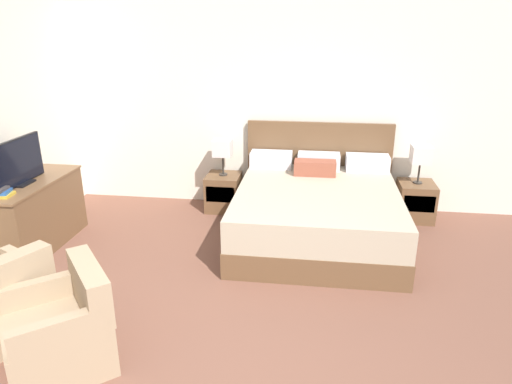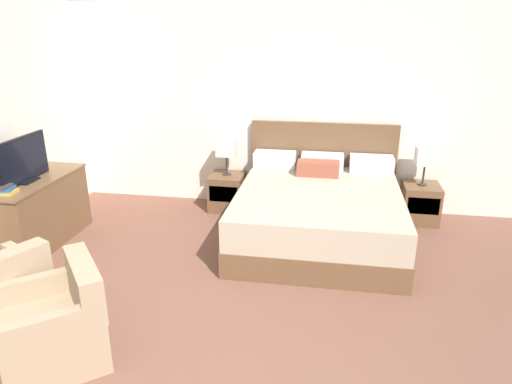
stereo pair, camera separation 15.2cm
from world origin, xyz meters
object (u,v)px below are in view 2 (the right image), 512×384
Objects in this scene: book_blue_cover at (2,189)px; armchair_companion at (57,327)px; nightstand_left at (227,192)px; table_lamp_left at (226,148)px; bed at (318,212)px; book_red_cover at (4,192)px; dresser at (38,211)px; book_small_top at (1,186)px; table_lamp_right at (426,157)px; nightstand_right at (420,203)px; tv at (23,161)px.

book_blue_cover is 0.23× the size of armchair_companion.
table_lamp_left reaches higher than nightstand_left.
bed is 8.94× the size of book_red_cover.
book_blue_cover is at bearing -160.22° from bed.
book_small_top reaches higher than dresser.
book_red_cover reaches higher than dresser.
book_red_cover is (-1.86, -1.87, 0.55)m from nightstand_left.
book_red_cover is at bearing -156.88° from table_lamp_right.
nightstand_left is at bearing 44.75° from book_small_top.
table_lamp_right is 4.44m from armchair_companion.
bed is at bearing 53.52° from armchair_companion.
book_small_top reaches higher than armchair_companion.
nightstand_right is (2.52, 0.00, 0.00)m from nightstand_left.
book_small_top is (-1.88, -1.87, -0.01)m from table_lamp_left.
table_lamp_left is 2.65m from book_small_top.
table_lamp_left is at bearing 180.00° from table_lamp_right.
table_lamp_right reaches higher than armchair_companion.
bed is 3.37m from book_blue_cover.
tv is 3.48× the size of book_blue_cover.
nightstand_left and nightstand_right have the same top height.
book_blue_cover is at bearing -91.42° from dresser.
nightstand_right is 4.40m from armchair_companion.
armchair_companion is at bearing -53.03° from dresser.
nightstand_left is 2.72m from book_small_top.
book_small_top reaches higher than nightstand_left.
nightstand_left is (-1.26, 0.74, -0.09)m from bed.
tv is 3.32× the size of book_red_cover.
nightstand_left is at bearing 80.34° from armchair_companion.
dresser is (-4.38, -1.41, -0.45)m from table_lamp_right.
table_lamp_right is 2.70× the size of book_small_top.
armchair_companion is at bearing -133.96° from nightstand_right.
nightstand_right is (1.26, 0.74, -0.09)m from bed.
bed is at bearing -30.46° from table_lamp_left.
book_red_cover is at bearing -88.99° from tv.
bed reaches higher than nightstand_right.
nightstand_right is 0.62× the size of tv.
table_lamp_left is at bearing 179.97° from nightstand_right.
dresser is 7.35× the size of book_small_top.
dresser is 1.69× the size of tv.
book_red_cover is (0.01, -0.46, 0.39)m from dresser.
nightstand_left is 2.71m from book_blue_cover.
armchair_companion is (1.33, -1.67, -0.73)m from tv.
book_blue_cover reaches higher than dresser.
nightstand_right is 2.69× the size of book_small_top.
book_red_cover is (-4.37, -1.87, -0.06)m from table_lamp_right.
table_lamp_right reaches higher than book_red_cover.
dresser is 5.89× the size of book_blue_cover.
book_blue_cover reaches higher than armchair_companion.
bed reaches higher than book_red_cover.
table_lamp_right is 4.78m from book_small_top.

